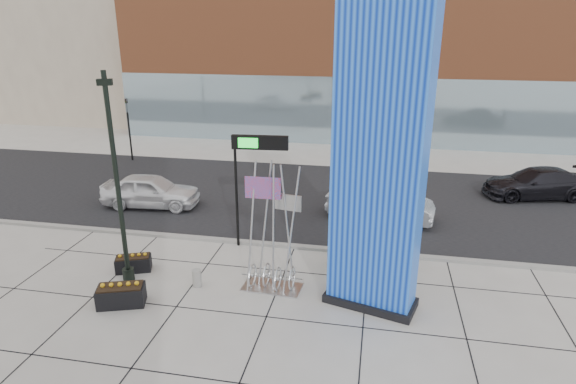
% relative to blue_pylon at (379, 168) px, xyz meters
% --- Properties ---
extents(ground, '(160.00, 160.00, 0.00)m').
position_rel_blue_pylon_xyz_m(ground, '(-4.17, -0.38, -4.65)').
color(ground, '#9E9991').
rests_on(ground, ground).
extents(street_asphalt, '(80.00, 12.00, 0.02)m').
position_rel_blue_pylon_xyz_m(street_asphalt, '(-4.17, 9.62, -4.64)').
color(street_asphalt, black).
rests_on(street_asphalt, ground).
extents(curb_edge, '(80.00, 0.30, 0.12)m').
position_rel_blue_pylon_xyz_m(curb_edge, '(-4.17, 3.62, -4.59)').
color(curb_edge, gray).
rests_on(curb_edge, ground).
extents(tower_podium, '(34.00, 10.00, 11.00)m').
position_rel_blue_pylon_xyz_m(tower_podium, '(-3.17, 26.62, 0.85)').
color(tower_podium, '#A65530').
rests_on(tower_podium, ground).
extents(tower_glass_front, '(34.00, 0.60, 5.00)m').
position_rel_blue_pylon_xyz_m(tower_glass_front, '(-3.17, 21.82, -2.15)').
color(tower_glass_front, '#8CA5B2').
rests_on(tower_glass_front, ground).
extents(blue_pylon, '(3.13, 2.03, 9.62)m').
position_rel_blue_pylon_xyz_m(blue_pylon, '(0.00, 0.00, 0.00)').
color(blue_pylon, '#0B2EAF').
rests_on(blue_pylon, ground).
extents(lamp_post, '(0.50, 0.40, 7.33)m').
position_rel_blue_pylon_xyz_m(lamp_post, '(-8.52, -0.08, -1.64)').
color(lamp_post, black).
rests_on(lamp_post, ground).
extents(public_art_sculpture, '(2.07, 1.14, 4.57)m').
position_rel_blue_pylon_xyz_m(public_art_sculpture, '(-3.36, 0.36, -3.45)').
color(public_art_sculpture, silver).
rests_on(public_art_sculpture, ground).
extents(concrete_bollard, '(0.32, 0.32, 0.62)m').
position_rel_blue_pylon_xyz_m(concrete_bollard, '(-5.97, -0.01, -4.34)').
color(concrete_bollard, gray).
rests_on(concrete_bollard, ground).
extents(overhead_street_sign, '(2.20, 0.36, 4.66)m').
position_rel_blue_pylon_xyz_m(overhead_street_sign, '(-4.70, 3.42, -0.65)').
color(overhead_street_sign, black).
rests_on(overhead_street_sign, ground).
extents(round_planter_east, '(1.09, 1.09, 2.72)m').
position_rel_blue_pylon_xyz_m(round_planter_east, '(0.43, 2.77, -3.36)').
color(round_planter_east, '#8DBEB4').
rests_on(round_planter_east, ground).
extents(round_planter_mid, '(0.96, 0.96, 2.40)m').
position_rel_blue_pylon_xyz_m(round_planter_mid, '(-0.97, 2.60, -3.51)').
color(round_planter_mid, '#8DBEB4').
rests_on(round_planter_mid, ground).
extents(round_planter_west, '(0.98, 0.98, 2.44)m').
position_rel_blue_pylon_xyz_m(round_planter_west, '(-0.37, 1.42, -3.49)').
color(round_planter_west, '#8DBEB4').
rests_on(round_planter_west, ground).
extents(box_planter_north, '(1.40, 1.03, 0.69)m').
position_rel_blue_pylon_xyz_m(box_planter_north, '(-8.70, 0.62, -4.33)').
color(box_planter_north, black).
rests_on(box_planter_north, ground).
extents(box_planter_south, '(1.65, 1.18, 0.82)m').
position_rel_blue_pylon_xyz_m(box_planter_south, '(-7.97, -1.58, -4.27)').
color(box_planter_south, black).
rests_on(box_planter_south, ground).
extents(car_white_west, '(4.93, 2.30, 1.63)m').
position_rel_blue_pylon_xyz_m(car_white_west, '(-11.02, 6.91, -3.83)').
color(car_white_west, white).
rests_on(car_white_west, ground).
extents(car_silver_mid, '(5.10, 2.50, 1.61)m').
position_rel_blue_pylon_xyz_m(car_silver_mid, '(0.21, 7.38, -3.84)').
color(car_silver_mid, '#ABADB3').
rests_on(car_silver_mid, ground).
extents(car_dark_east, '(5.67, 3.21, 1.55)m').
position_rel_blue_pylon_xyz_m(car_dark_east, '(8.19, 11.93, -3.87)').
color(car_dark_east, black).
rests_on(car_dark_east, ground).
extents(traffic_signal, '(0.15, 0.18, 4.10)m').
position_rel_blue_pylon_xyz_m(traffic_signal, '(-16.17, 14.62, -2.35)').
color(traffic_signal, black).
rests_on(traffic_signal, ground).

